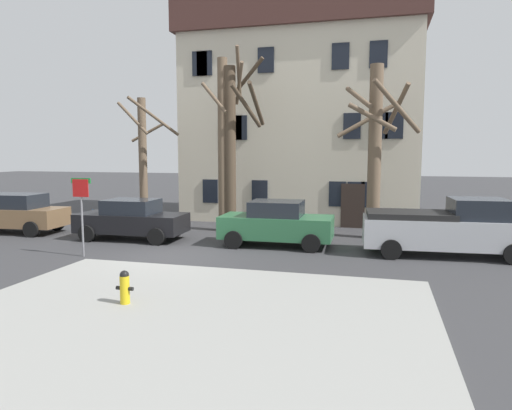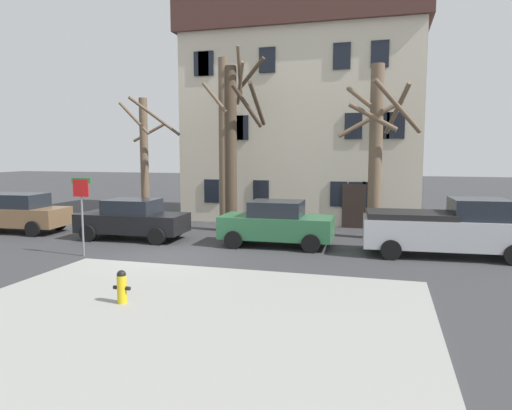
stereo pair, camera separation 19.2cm
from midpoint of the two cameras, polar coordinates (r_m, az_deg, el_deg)
name	(u,v)px [view 2 (the right image)]	position (r m, az deg, el deg)	size (l,w,h in m)	color
ground_plane	(169,255)	(16.59, -10.26, -6.09)	(120.00, 120.00, 0.00)	#38383A
sidewalk_slab	(173,324)	(10.03, -9.53, -14.17)	(10.55, 8.92, 0.12)	#999993
building_main	(304,105)	(25.88, 6.12, 12.06)	(12.49, 6.51, 11.99)	beige
tree_bare_near	(145,158)	(23.03, -13.23, 5.62)	(2.77, 2.79, 6.15)	brown
tree_bare_mid	(225,140)	(21.12, -3.60, 7.93)	(1.97, 1.97, 8.13)	brown
tree_bare_far	(233,144)	(21.05, -2.54, 7.51)	(2.17, 2.78, 7.84)	#4C3D2D
tree_bare_end	(376,145)	(19.88, 14.81, 7.09)	(3.47, 3.51, 7.13)	brown
car_brown_wagon	(13,212)	(23.54, -27.37, -0.77)	(4.85, 2.30, 1.74)	brown
car_black_sedan	(133,219)	(19.84, -14.61, -1.70)	(4.49, 2.16, 1.66)	black
car_green_sedan	(277,223)	(17.83, 2.85, -2.28)	(4.29, 2.15, 1.74)	#2D6B42
pickup_truck_silver	(448,228)	(17.36, 22.79, -2.66)	(5.69, 2.42, 2.02)	#B7BABF
fire_hydrant	(122,286)	(11.25, -15.65, -9.54)	(0.42, 0.22, 0.77)	gold
street_sign_pole	(82,202)	(16.98, -20.29, 0.40)	(0.76, 0.07, 2.71)	slate
bicycle_leaning	(99,224)	(22.25, -18.50, -2.17)	(1.72, 0.40, 1.03)	black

